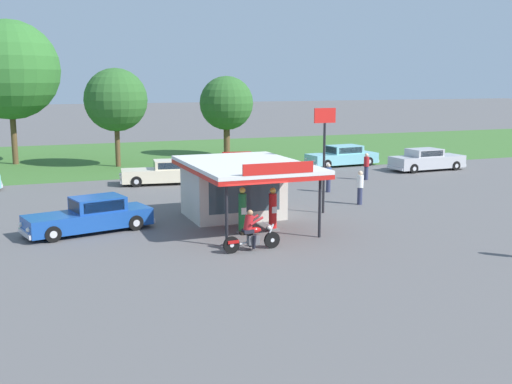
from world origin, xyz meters
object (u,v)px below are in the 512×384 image
parked_car_back_row_left (342,156)px  bystander_admiring_sedan (360,187)px  motorcycle_with_rider (251,234)px  parked_car_second_row_spare (427,160)px  parked_car_back_row_far_right (244,165)px  gas_pump_nearside (242,212)px  roadside_pole_sign (324,142)px  bystander_strolling_foreground (328,177)px  gas_pump_offside (273,211)px  featured_classic_sedan (90,216)px  parked_car_back_row_far_left (166,173)px  bystander_chatting_near_pumps (366,166)px

parked_car_back_row_left → bystander_admiring_sedan: (-6.37, -13.38, 0.24)m
motorcycle_with_rider → parked_car_back_row_left: bearing=53.1°
parked_car_second_row_spare → parked_car_back_row_far_right: (-12.86, 2.74, -0.03)m
gas_pump_nearside → roadside_pole_sign: (5.02, 2.38, 2.53)m
bystander_admiring_sedan → bystander_strolling_foreground: bearing=87.4°
gas_pump_offside → bystander_admiring_sedan: (6.34, 3.53, 0.09)m
gas_pump_offside → parked_car_back_row_left: bearing=53.1°
gas_pump_nearside → featured_classic_sedan: (-5.93, 2.50, -0.23)m
motorcycle_with_rider → bystander_strolling_foreground: bystander_strolling_foreground is taller
gas_pump_offside → bystander_strolling_foreground: bearing=48.4°
bystander_admiring_sedan → parked_car_second_row_spare: bearing=40.2°
parked_car_back_row_far_left → bystander_admiring_sedan: size_ratio=3.21×
parked_car_back_row_far_left → parked_car_back_row_far_right: (5.75, 1.84, 0.00)m
gas_pump_nearside → parked_car_back_row_far_right: gas_pump_nearside is taller
gas_pump_offside → parked_car_second_row_spare: 21.32m
gas_pump_nearside → featured_classic_sedan: gas_pump_nearside is taller
gas_pump_nearside → gas_pump_offside: size_ratio=1.05×
parked_car_back_row_far_right → parked_car_back_row_left: bearing=10.2°
bystander_chatting_near_pumps → roadside_pole_sign: (-7.24, -8.06, 2.51)m
bystander_admiring_sedan → gas_pump_offside: bearing=-150.9°
motorcycle_with_rider → parked_car_back_row_far_right: (6.32, 18.14, 0.02)m
parked_car_back_row_left → parked_car_back_row_far_right: bearing=-169.8°
parked_car_second_row_spare → parked_car_back_row_left: size_ratio=1.00×
parked_car_back_row_far_right → gas_pump_nearside: bearing=-110.2°
bystander_chatting_near_pumps → bystander_strolling_foreground: 5.35m
gas_pump_nearside → bystander_admiring_sedan: 8.49m
parked_car_second_row_spare → bystander_chatting_near_pumps: 6.66m
parked_car_back_row_far_left → roadside_pole_sign: size_ratio=1.12×
motorcycle_with_rider → featured_classic_sedan: (-5.28, 5.24, 0.01)m
gas_pump_nearside → gas_pump_offside: bearing=-0.0°
gas_pump_offside → motorcycle_with_rider: (-2.03, -2.74, -0.19)m
parked_car_back_row_far_left → parked_car_back_row_far_right: parked_car_back_row_far_right is taller
gas_pump_nearside → parked_car_back_row_far_left: bearing=90.4°
motorcycle_with_rider → parked_car_back_row_left: 24.57m
featured_classic_sedan → roadside_pole_sign: bearing=-0.7°
motorcycle_with_rider → bystander_strolling_foreground: size_ratio=1.42×
gas_pump_offside → motorcycle_with_rider: bearing=-126.5°
motorcycle_with_rider → bystander_chatting_near_pumps: bearing=45.6°
gas_pump_offside → roadside_pole_sign: size_ratio=0.37×
gas_pump_nearside → parked_car_second_row_spare: size_ratio=0.35×
motorcycle_with_rider → parked_car_second_row_spare: (19.18, 15.41, 0.06)m
bystander_strolling_foreground → featured_classic_sedan: bearing=-160.7°
roadside_pole_sign → bystander_chatting_near_pumps: bearing=48.1°
gas_pump_offside → parked_car_back_row_left: gas_pump_offside is taller
parked_car_back_row_far_left → roadside_pole_sign: bearing=-65.5°
gas_pump_nearside → parked_car_second_row_spare: bearing=34.4°
parked_car_second_row_spare → parked_car_back_row_far_right: parked_car_second_row_spare is taller
featured_classic_sedan → bystander_strolling_foreground: (13.82, 4.84, 0.20)m
featured_classic_sedan → roadside_pole_sign: (10.94, -0.13, 2.76)m
motorcycle_with_rider → bystander_admiring_sedan: (8.37, 6.27, 0.28)m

